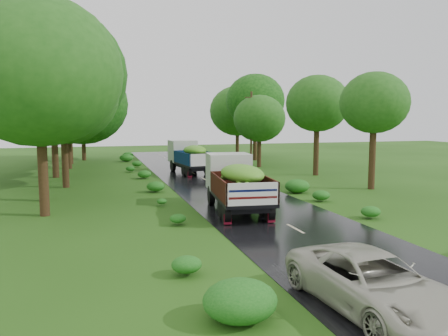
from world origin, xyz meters
name	(u,v)px	position (x,y,z in m)	size (l,w,h in m)	color
ground	(295,229)	(0.00, 0.00, 0.00)	(120.00, 120.00, 0.00)	#1E450E
road	(254,206)	(0.00, 5.00, 0.01)	(6.50, 80.00, 0.02)	black
road_lines	(248,203)	(0.00, 6.00, 0.02)	(0.12, 69.60, 0.00)	#BFB78C
truck_near	(236,180)	(-1.27, 4.34, 1.58)	(3.05, 6.85, 2.79)	black
truck_far	(190,155)	(-0.25, 20.26, 1.56)	(3.00, 6.76, 2.75)	black
car	(372,282)	(-1.73, -7.78, 0.72)	(2.34, 5.07, 1.41)	#B6B4A2
utility_pole	(251,129)	(6.21, 22.40, 3.72)	(1.22, 0.52, 7.24)	#382616
trees_left	(62,91)	(-10.46, 21.27, 6.91)	(6.57, 33.36, 10.42)	black
trees_right	(270,108)	(9.04, 24.67, 5.74)	(5.49, 30.90, 8.34)	black
shrubs	(211,178)	(0.00, 14.00, 0.35)	(11.90, 44.00, 0.70)	#175915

